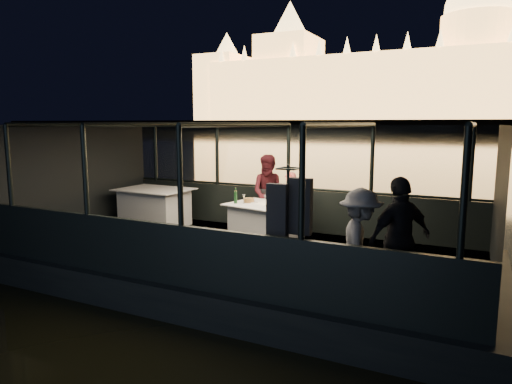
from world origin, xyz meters
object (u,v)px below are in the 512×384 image
at_px(chair_port_left, 264,212).
at_px(coat_stand, 288,232).
at_px(dining_table_central, 266,224).
at_px(person_man_maroon, 270,197).
at_px(passenger_dark, 400,237).
at_px(person_woman_coral, 290,200).
at_px(wine_bottle, 236,196).
at_px(passenger_stripe, 360,238).
at_px(dining_table_aft, 155,209).
at_px(chair_port_right, 283,217).

distance_m(chair_port_left, coat_stand, 3.63).
relative_size(dining_table_central, person_man_maroon, 0.87).
distance_m(coat_stand, passenger_dark, 1.47).
xyz_separation_m(person_woman_coral, wine_bottle, (-0.78, -0.94, 0.17)).
relative_size(passenger_stripe, passenger_dark, 0.91).
relative_size(passenger_dark, wine_bottle, 5.37).
bearing_deg(dining_table_aft, person_man_maroon, 14.12).
relative_size(person_woman_coral, passenger_stripe, 0.88).
relative_size(chair_port_right, person_man_maroon, 0.53).
xyz_separation_m(passenger_stripe, wine_bottle, (-2.93, 2.00, 0.06)).
xyz_separation_m(chair_port_right, person_man_maroon, (-0.51, 0.48, 0.30)).
height_order(chair_port_left, coat_stand, coat_stand).
relative_size(dining_table_aft, passenger_stripe, 1.07).
relative_size(chair_port_right, passenger_dark, 0.53).
bearing_deg(coat_stand, chair_port_right, 113.99).
height_order(dining_table_aft, chair_port_right, chair_port_right).
distance_m(person_woman_coral, passenger_dark, 3.70).
distance_m(dining_table_aft, passenger_stripe, 5.83).
relative_size(chair_port_left, passenger_dark, 0.56).
bearing_deg(passenger_dark, chair_port_right, -90.42).
xyz_separation_m(chair_port_left, passenger_stripe, (2.71, -2.86, 0.40)).
xyz_separation_m(chair_port_left, person_woman_coral, (0.55, 0.08, 0.30)).
bearing_deg(dining_table_central, passenger_dark, -33.34).
bearing_deg(passenger_stripe, passenger_dark, -74.36).
height_order(chair_port_right, passenger_dark, passenger_dark).
xyz_separation_m(coat_stand, person_woman_coral, (-1.25, 3.20, -0.15)).
height_order(passenger_dark, wine_bottle, passenger_dark).
bearing_deg(chair_port_left, passenger_stripe, -70.83).
xyz_separation_m(dining_table_central, dining_table_aft, (-2.93, 0.28, 0.00)).
bearing_deg(dining_table_aft, person_woman_coral, 9.21).
bearing_deg(chair_port_right, person_woman_coral, 77.56).
bearing_deg(dining_table_central, person_woman_coral, 76.66).
relative_size(chair_port_left, chair_port_right, 1.04).
bearing_deg(person_woman_coral, dining_table_aft, -153.65).
distance_m(dining_table_central, chair_port_left, 0.80).
bearing_deg(person_woman_coral, chair_port_left, -154.34).
distance_m(chair_port_right, passenger_dark, 3.51).
bearing_deg(passenger_stripe, chair_port_left, 23.87).
xyz_separation_m(chair_port_right, coat_stand, (1.27, -2.86, 0.45)).
relative_size(coat_stand, passenger_stripe, 1.19).
distance_m(passenger_stripe, passenger_dark, 0.55).
bearing_deg(passenger_dark, person_man_maroon, -90.84).
bearing_deg(dining_table_aft, passenger_dark, -20.31).
height_order(chair_port_left, chair_port_right, chair_port_left).
distance_m(dining_table_central, person_woman_coral, 0.89).
distance_m(dining_table_central, passenger_dark, 3.37).
bearing_deg(wine_bottle, person_woman_coral, 50.35).
bearing_deg(person_man_maroon, passenger_dark, -58.56).
distance_m(chair_port_left, chair_port_right, 0.58).
xyz_separation_m(coat_stand, wine_bottle, (-2.03, 2.27, 0.02)).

